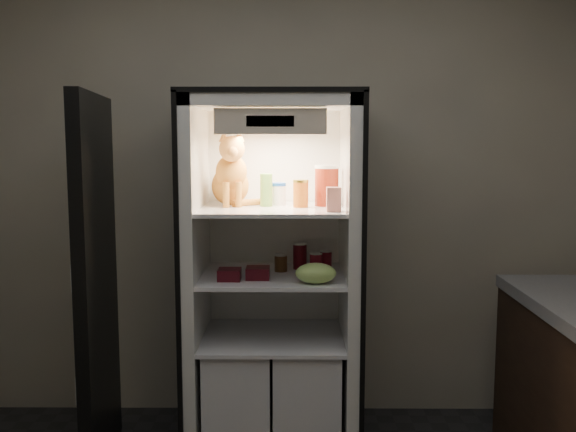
{
  "coord_description": "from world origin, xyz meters",
  "views": [
    {
      "loc": [
        0.1,
        -1.95,
        1.64
      ],
      "look_at": [
        0.08,
        1.32,
        1.24
      ],
      "focal_mm": 40.0,
      "sensor_mm": 36.0,
      "label": 1
    }
  ],
  "objects_px": {
    "cream_carton": "(334,199)",
    "berry_box_right": "(258,273)",
    "salsa_jar": "(301,193)",
    "soda_can_c": "(316,265)",
    "grape_bag": "(316,273)",
    "mayo_tub": "(278,194)",
    "berry_box_left": "(229,274)",
    "tabby_cat": "(231,177)",
    "soda_can_b": "(326,262)",
    "parmesan_shaker": "(266,190)",
    "pepper_jar": "(327,186)",
    "refrigerator": "(273,299)",
    "condiment_jar": "(281,262)",
    "soda_can_a": "(300,256)"
  },
  "relations": [
    {
      "from": "parmesan_shaker",
      "to": "pepper_jar",
      "type": "xyz_separation_m",
      "value": [
        0.31,
        0.02,
        0.02
      ]
    },
    {
      "from": "tabby_cat",
      "to": "pepper_jar",
      "type": "height_order",
      "value": "tabby_cat"
    },
    {
      "from": "parmesan_shaker",
      "to": "pepper_jar",
      "type": "relative_size",
      "value": 0.8
    },
    {
      "from": "condiment_jar",
      "to": "tabby_cat",
      "type": "bearing_deg",
      "value": 173.28
    },
    {
      "from": "salsa_jar",
      "to": "soda_can_c",
      "type": "relative_size",
      "value": 1.18
    },
    {
      "from": "pepper_jar",
      "to": "tabby_cat",
      "type": "bearing_deg",
      "value": 176.53
    },
    {
      "from": "soda_can_c",
      "to": "berry_box_left",
      "type": "distance_m",
      "value": 0.44
    },
    {
      "from": "grape_bag",
      "to": "mayo_tub",
      "type": "bearing_deg",
      "value": 120.32
    },
    {
      "from": "salsa_jar",
      "to": "berry_box_right",
      "type": "relative_size",
      "value": 1.2
    },
    {
      "from": "refrigerator",
      "to": "soda_can_b",
      "type": "height_order",
      "value": "refrigerator"
    },
    {
      "from": "berry_box_left",
      "to": "cream_carton",
      "type": "bearing_deg",
      "value": -5.23
    },
    {
      "from": "soda_can_a",
      "to": "condiment_jar",
      "type": "distance_m",
      "value": 0.12
    },
    {
      "from": "tabby_cat",
      "to": "soda_can_b",
      "type": "relative_size",
      "value": 3.41
    },
    {
      "from": "parmesan_shaker",
      "to": "berry_box_left",
      "type": "relative_size",
      "value": 1.51
    },
    {
      "from": "tabby_cat",
      "to": "salsa_jar",
      "type": "bearing_deg",
      "value": -23.88
    },
    {
      "from": "grape_bag",
      "to": "soda_can_c",
      "type": "bearing_deg",
      "value": 87.69
    },
    {
      "from": "pepper_jar",
      "to": "grape_bag",
      "type": "distance_m",
      "value": 0.5
    },
    {
      "from": "grape_bag",
      "to": "berry_box_right",
      "type": "bearing_deg",
      "value": 160.61
    },
    {
      "from": "soda_can_a",
      "to": "soda_can_c",
      "type": "xyz_separation_m",
      "value": [
        0.08,
        -0.19,
        -0.01
      ]
    },
    {
      "from": "pepper_jar",
      "to": "soda_can_a",
      "type": "bearing_deg",
      "value": 155.51
    },
    {
      "from": "salsa_jar",
      "to": "berry_box_left",
      "type": "height_order",
      "value": "salsa_jar"
    },
    {
      "from": "salsa_jar",
      "to": "soda_can_c",
      "type": "distance_m",
      "value": 0.37
    },
    {
      "from": "refrigerator",
      "to": "soda_can_b",
      "type": "distance_m",
      "value": 0.35
    },
    {
      "from": "mayo_tub",
      "to": "pepper_jar",
      "type": "relative_size",
      "value": 0.55
    },
    {
      "from": "soda_can_c",
      "to": "berry_box_right",
      "type": "distance_m",
      "value": 0.3
    },
    {
      "from": "parmesan_shaker",
      "to": "grape_bag",
      "type": "xyz_separation_m",
      "value": [
        0.25,
        -0.26,
        -0.38
      ]
    },
    {
      "from": "cream_carton",
      "to": "condiment_jar",
      "type": "bearing_deg",
      "value": 135.25
    },
    {
      "from": "tabby_cat",
      "to": "parmesan_shaker",
      "type": "distance_m",
      "value": 0.2
    },
    {
      "from": "soda_can_c",
      "to": "pepper_jar",
      "type": "bearing_deg",
      "value": 64.93
    },
    {
      "from": "soda_can_a",
      "to": "grape_bag",
      "type": "height_order",
      "value": "soda_can_a"
    },
    {
      "from": "salsa_jar",
      "to": "condiment_jar",
      "type": "height_order",
      "value": "salsa_jar"
    },
    {
      "from": "refrigerator",
      "to": "berry_box_right",
      "type": "relative_size",
      "value": 16.07
    },
    {
      "from": "tabby_cat",
      "to": "mayo_tub",
      "type": "xyz_separation_m",
      "value": [
        0.25,
        0.01,
        -0.09
      ]
    },
    {
      "from": "salsa_jar",
      "to": "condiment_jar",
      "type": "relative_size",
      "value": 1.49
    },
    {
      "from": "tabby_cat",
      "to": "salsa_jar",
      "type": "xyz_separation_m",
      "value": [
        0.37,
        -0.1,
        -0.08
      ]
    },
    {
      "from": "cream_carton",
      "to": "berry_box_right",
      "type": "distance_m",
      "value": 0.54
    },
    {
      "from": "cream_carton",
      "to": "condiment_jar",
      "type": "distance_m",
      "value": 0.52
    },
    {
      "from": "soda_can_a",
      "to": "soda_can_c",
      "type": "distance_m",
      "value": 0.2
    },
    {
      "from": "mayo_tub",
      "to": "berry_box_left",
      "type": "bearing_deg",
      "value": -132.92
    },
    {
      "from": "condiment_jar",
      "to": "berry_box_right",
      "type": "height_order",
      "value": "condiment_jar"
    },
    {
      "from": "parmesan_shaker",
      "to": "berry_box_right",
      "type": "bearing_deg",
      "value": -103.54
    },
    {
      "from": "parmesan_shaker",
      "to": "soda_can_b",
      "type": "relative_size",
      "value": 1.45
    },
    {
      "from": "soda_can_b",
      "to": "soda_can_c",
      "type": "distance_m",
      "value": 0.1
    },
    {
      "from": "cream_carton",
      "to": "berry_box_right",
      "type": "height_order",
      "value": "cream_carton"
    },
    {
      "from": "cream_carton",
      "to": "berry_box_right",
      "type": "bearing_deg",
      "value": 167.92
    },
    {
      "from": "berry_box_left",
      "to": "soda_can_b",
      "type": "bearing_deg",
      "value": 19.52
    },
    {
      "from": "tabby_cat",
      "to": "berry_box_right",
      "type": "height_order",
      "value": "tabby_cat"
    },
    {
      "from": "tabby_cat",
      "to": "mayo_tub",
      "type": "relative_size",
      "value": 3.38
    },
    {
      "from": "tabby_cat",
      "to": "grape_bag",
      "type": "distance_m",
      "value": 0.7
    },
    {
      "from": "salsa_jar",
      "to": "soda_can_a",
      "type": "xyz_separation_m",
      "value": [
        -0.0,
        0.13,
        -0.35
      ]
    }
  ]
}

